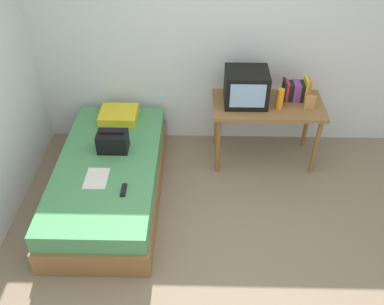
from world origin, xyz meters
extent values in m
plane|color=#84705B|center=(0.00, 0.00, 0.00)|extent=(8.00, 8.00, 0.00)
cube|color=silver|center=(0.00, 2.00, 1.30)|extent=(5.20, 0.10, 2.60)
cube|color=olive|center=(-1.04, 0.90, 0.13)|extent=(1.00, 2.00, 0.27)
cube|color=#4C935B|center=(-1.04, 0.90, 0.36)|extent=(0.97, 1.94, 0.19)
cube|color=olive|center=(0.58, 1.55, 0.71)|extent=(1.16, 0.60, 0.04)
cylinder|color=olive|center=(0.06, 1.31, 0.34)|extent=(0.05, 0.05, 0.69)
cylinder|color=olive|center=(1.10, 1.31, 0.34)|extent=(0.05, 0.05, 0.69)
cylinder|color=olive|center=(0.06, 1.79, 0.34)|extent=(0.05, 0.05, 0.69)
cylinder|color=olive|center=(1.10, 1.79, 0.34)|extent=(0.05, 0.05, 0.69)
cube|color=black|center=(0.33, 1.58, 0.91)|extent=(0.44, 0.38, 0.36)
cube|color=#8CB2E0|center=(0.33, 1.38, 0.92)|extent=(0.35, 0.01, 0.26)
cylinder|color=orange|center=(0.67, 1.47, 0.84)|extent=(0.07, 0.07, 0.22)
cube|color=black|center=(0.74, 1.65, 0.84)|extent=(0.02, 0.15, 0.22)
cube|color=#B72D33|center=(0.77, 1.65, 0.83)|extent=(0.03, 0.14, 0.21)
cube|color=black|center=(0.81, 1.65, 0.82)|extent=(0.04, 0.14, 0.19)
cube|color=#7A3D89|center=(0.85, 1.65, 0.83)|extent=(0.04, 0.16, 0.20)
cube|color=#7A3D89|center=(0.89, 1.65, 0.82)|extent=(0.03, 0.16, 0.19)
cube|color=black|center=(0.93, 1.65, 0.82)|extent=(0.04, 0.16, 0.19)
cube|color=gold|center=(0.96, 1.65, 0.85)|extent=(0.02, 0.17, 0.25)
cube|color=#CC7233|center=(0.99, 1.65, 0.84)|extent=(0.03, 0.15, 0.22)
cube|color=#B27F4C|center=(0.98, 1.46, 0.80)|extent=(0.11, 0.02, 0.15)
cube|color=yellow|center=(-1.04, 1.63, 0.51)|extent=(0.41, 0.36, 0.10)
cube|color=black|center=(-1.00, 1.08, 0.56)|extent=(0.30, 0.20, 0.20)
cylinder|color=black|center=(-1.00, 1.08, 0.67)|extent=(0.24, 0.02, 0.02)
cube|color=white|center=(-1.09, 0.65, 0.46)|extent=(0.21, 0.29, 0.01)
cube|color=black|center=(-0.81, 0.49, 0.47)|extent=(0.04, 0.16, 0.02)
camera|label=1|loc=(-0.14, -2.19, 3.07)|focal=38.98mm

